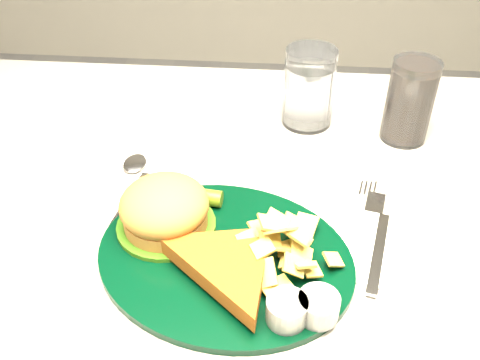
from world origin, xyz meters
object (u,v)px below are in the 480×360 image
at_px(cola_glass, 410,101).
at_px(fork_napkin, 377,246).
at_px(table, 233,360).
at_px(water_glass, 309,88).
at_px(dinner_plate, 224,239).

height_order(cola_glass, fork_napkin, cola_glass).
xyz_separation_m(table, fork_napkin, (0.19, -0.08, 0.38)).
relative_size(water_glass, fork_napkin, 0.70).
height_order(table, cola_glass, cola_glass).
bearing_deg(water_glass, cola_glass, -12.54).
height_order(table, fork_napkin, fork_napkin).
xyz_separation_m(table, water_glass, (0.11, 0.21, 0.44)).
bearing_deg(cola_glass, table, -145.21).
xyz_separation_m(table, cola_glass, (0.26, 0.18, 0.44)).
bearing_deg(table, cola_glass, 34.79).
xyz_separation_m(water_glass, cola_glass, (0.15, -0.03, 0.00)).
relative_size(dinner_plate, fork_napkin, 1.71).
bearing_deg(fork_napkin, dinner_plate, -156.62).
distance_m(dinner_plate, fork_napkin, 0.19).
relative_size(dinner_plate, cola_glass, 2.37).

